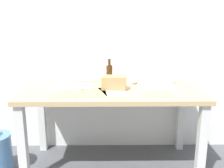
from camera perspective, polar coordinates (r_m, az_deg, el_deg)
ground_plane at (r=2.57m, az=-0.00°, el=-17.73°), size 8.00×8.00×0.00m
back_wall at (r=2.63m, az=-0.12°, el=12.78°), size 5.20×0.08×2.60m
desk at (r=2.30m, az=-0.00°, el=-3.79°), size 1.60×0.74×0.76m
laptop_left at (r=2.40m, az=-8.49°, el=0.65°), size 0.36×0.30×0.23m
laptop_right at (r=2.40m, az=10.52°, el=0.54°), size 0.32×0.25×0.23m
beer_bottle at (r=2.48m, az=-0.61°, el=2.35°), size 0.06×0.06×0.24m
computer_mouse at (r=2.50m, az=5.13°, el=0.50°), size 0.08×0.11×0.03m
cardboard_box at (r=2.25m, az=0.49°, el=0.25°), size 0.23×0.16×0.12m
paper_yellow_folder at (r=2.18m, az=-4.15°, el=-1.90°), size 0.24×0.32×0.00m
paper_sheet_front_left at (r=2.16m, az=-10.08°, el=-2.17°), size 0.25×0.32×0.00m
paper_sheet_center at (r=2.21m, az=0.26°, el=-1.58°), size 0.29×0.34×0.00m
paper_sheet_front_right at (r=2.21m, az=10.30°, el=-1.82°), size 0.24×0.32×0.00m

